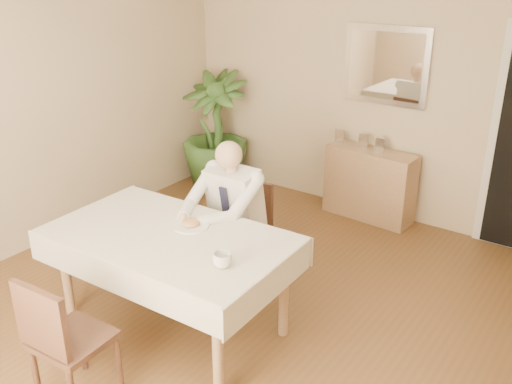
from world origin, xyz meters
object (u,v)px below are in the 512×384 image
Objects in this scene: chair_far at (244,225)px; coffee_mug at (222,260)px; dining_table at (170,245)px; chair_near at (61,337)px; seated_man at (222,213)px; potted_palm at (215,131)px; sideboard at (369,184)px.

coffee_mug reaches higher than chair_far.
chair_far is at bearing 88.20° from dining_table.
seated_man is (-0.02, 1.55, 0.21)m from chair_near.
potted_palm reaches higher than coffee_mug.
chair_far reaches higher than dining_table.
seated_man is at bearing 128.60° from coffee_mug.
seated_man is at bearing -96.98° from chair_far.
potted_palm reaches higher than chair_near.
potted_palm is at bearing 128.58° from chair_far.
chair_far is 0.62× the size of potted_palm.
seated_man is 2.28m from potted_palm.
sideboard is (0.34, 3.51, -0.12)m from chair_near.
coffee_mug is 0.13× the size of sideboard.
dining_table is 2.60m from sideboard.
potted_palm is (-1.48, 2.32, 0.00)m from dining_table.
chair_far is at bearing -98.43° from sideboard.
chair_near is 0.64× the size of potted_palm.
coffee_mug is at bearing -81.62° from sideboard.
seated_man is at bearing 88.20° from dining_table.
seated_man is (0.00, -0.28, 0.22)m from chair_far.
chair_near is (0.02, -0.96, -0.18)m from dining_table.
seated_man reaches higher than chair_far.
potted_palm reaches higher than chair_far.
sideboard is at bearing 7.08° from potted_palm.
sideboard is (0.36, 1.68, -0.10)m from chair_far.
potted_palm is (-2.06, 2.46, -0.13)m from coffee_mug.
coffee_mug is 3.21m from potted_palm.
dining_table is at bearing -94.36° from sideboard.
seated_man is 1.37× the size of sideboard.
chair_far is 7.06× the size of coffee_mug.
chair_near is 3.61m from potted_palm.
chair_far is at bearing 90.00° from seated_man.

